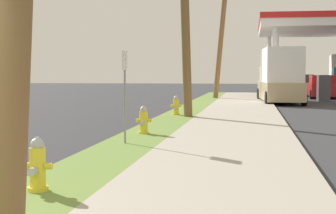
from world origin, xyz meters
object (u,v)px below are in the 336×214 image
fire_hydrant_third (176,106)px  truck_tan_at_far_bay (280,77)px  street_sign_post (125,77)px  fire_hydrant_nearest (37,168)px  car_red_by_near_pump (322,87)px  truck_black_at_forecourt (275,76)px  utility_pole_background (223,20)px  fire_hydrant_second (144,121)px

fire_hydrant_third → truck_tan_at_far_bay: 11.54m
street_sign_post → truck_tan_at_far_bay: size_ratio=0.33×
fire_hydrant_nearest → car_red_by_near_pump: bearing=75.9°
truck_black_at_forecourt → car_red_by_near_pump: bearing=-68.7°
fire_hydrant_third → utility_pole_background: (1.01, 13.49, 4.59)m
fire_hydrant_second → utility_pole_background: (0.97, 19.76, 4.59)m
fire_hydrant_nearest → truck_tan_at_far_bay: bearing=79.3°
fire_hydrant_third → street_sign_post: street_sign_post is taller
street_sign_post → car_red_by_near_pump: (7.66, 25.62, -0.91)m
fire_hydrant_second → street_sign_post: bearing=-90.9°
utility_pole_background → truck_tan_at_far_bay: size_ratio=1.48×
fire_hydrant_third → car_red_by_near_pump: bearing=66.2°
fire_hydrant_second → utility_pole_background: utility_pole_background is taller
utility_pole_background → car_red_by_near_pump: utility_pole_background is taller
fire_hydrant_second → street_sign_post: 2.28m
utility_pole_background → car_red_by_near_pump: size_ratio=2.14×
fire_hydrant_second → car_red_by_near_pump: car_red_by_near_pump is taller
fire_hydrant_third → fire_hydrant_nearest: bearing=-90.0°
utility_pole_background → street_sign_post: (-1.00, -21.70, -3.40)m
street_sign_post → truck_black_at_forecourt: truck_black_at_forecourt is taller
street_sign_post → truck_tan_at_far_bay: 19.32m
utility_pole_background → fire_hydrant_third: bearing=-94.3°
truck_tan_at_far_bay → fire_hydrant_second: bearing=-104.7°
truck_black_at_forecourt → street_sign_post: bearing=-98.2°
fire_hydrant_third → utility_pole_background: utility_pole_background is taller
fire_hydrant_second → utility_pole_background: size_ratio=0.08×
fire_hydrant_third → utility_pole_background: bearing=85.7°
street_sign_post → car_red_by_near_pump: street_sign_post is taller
car_red_by_near_pump → truck_black_at_forecourt: bearing=111.3°
car_red_by_near_pump → truck_tan_at_far_bay: bearing=-115.1°
fire_hydrant_second → truck_tan_at_far_bay: bearing=75.3°
street_sign_post → fire_hydrant_third: bearing=90.0°
utility_pole_background → car_red_by_near_pump: (6.65, 3.92, -4.32)m
fire_hydrant_nearest → truck_tan_at_far_bay: 24.19m
truck_tan_at_far_bay → truck_black_at_forecourt: bearing=88.7°
fire_hydrant_second → truck_black_at_forecourt: size_ratio=0.11×
fire_hydrant_nearest → street_sign_post: bearing=89.9°
truck_tan_at_far_bay → utility_pole_background: bearing=139.9°
car_red_by_near_pump → fire_hydrant_nearest: bearing=-104.1°
car_red_by_near_pump → street_sign_post: bearing=-106.6°
fire_hydrant_nearest → utility_pole_background: (1.02, 26.66, 4.59)m
truck_black_at_forecourt → truck_tan_at_far_bay: size_ratio=0.99×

